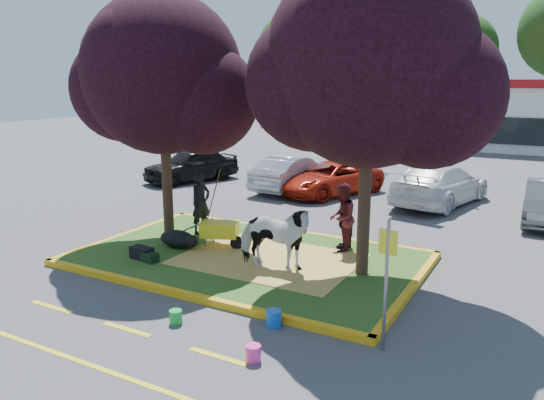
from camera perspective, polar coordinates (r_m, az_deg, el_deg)
The scene contains 31 objects.
ground at distance 13.29m, azimuth -2.66°, elevation -6.60°, with size 90.00×90.00×0.00m, color #424244.
median_island at distance 13.27m, azimuth -2.66°, elevation -6.29°, with size 8.00×5.00×0.15m, color #274D18.
curb_near at distance 11.30m, azimuth -9.61°, elevation -9.98°, with size 8.30×0.16×0.15m, color gold.
curb_far at distance 15.42m, azimuth 2.36°, elevation -3.53°, with size 8.30×0.16×0.15m, color gold.
curb_left at distance 15.69m, azimuth -15.50°, elevation -3.70°, with size 0.16×5.30×0.15m, color gold.
curb_right at distance 11.79m, azimuth 14.74°, elevation -9.24°, with size 0.16×5.30×0.15m, color gold.
straw_bedding at distance 12.95m, azimuth -0.38°, elevation -6.38°, with size 4.20×3.00×0.01m, color #CDB154.
tree_purple_left at distance 14.48m, azimuth -11.68°, elevation 12.35°, with size 5.06×4.20×6.51m.
tree_purple_right at distance 11.45m, azimuth 10.52°, elevation 13.33°, with size 5.30×4.40×6.82m.
fire_lane_stripe_a at distance 11.62m, azimuth -22.61°, elevation -10.56°, with size 1.10×0.12×0.01m, color yellow.
fire_lane_stripe_b at distance 10.23m, azimuth -15.36°, elevation -13.25°, with size 1.10×0.12×0.01m, color yellow.
fire_lane_stripe_c at distance 9.08m, azimuth -5.85°, elevation -16.39°, with size 1.10×0.12×0.01m, color yellow.
fire_lane_long at distance 9.52m, azimuth -20.56°, elevation -15.73°, with size 6.00×0.10×0.01m, color yellow.
retail_building at distance 38.98m, azimuth 22.34°, elevation 8.75°, with size 20.40×8.40×4.40m.
treeline at distance 48.68m, azimuth 23.42°, elevation 15.78°, with size 46.58×7.80×14.63m.
cow at distance 12.02m, azimuth 0.18°, elevation -4.07°, with size 0.83×1.83×1.55m, color silver.
calf at distance 14.02m, azimuth -10.13°, elevation -4.14°, with size 1.04×0.59×0.45m, color black.
handler at distance 15.04m, azimuth -7.67°, elevation -0.31°, with size 0.64×0.42×1.75m, color black.
visitor_a at distance 13.48m, azimuth 7.51°, elevation -1.88°, with size 0.84×0.66×1.74m, color #4F161E.
visitor_b at distance 13.72m, azimuth 7.82°, elevation -2.28°, with size 0.84×0.35×1.43m, color black.
wheelbarrow at distance 13.88m, azimuth -5.62°, elevation -3.20°, with size 1.71×0.89×0.65m.
gear_bag_dark at distance 13.34m, azimuth -13.83°, elevation -5.56°, with size 0.57×0.31×0.29m, color black.
gear_bag_green at distance 13.11m, azimuth -13.04°, elevation -6.00°, with size 0.43×0.27×0.23m, color black.
sign_post at distance 8.83m, azimuth 12.21°, elevation -7.69°, with size 0.32×0.07×2.25m.
bucket_green at distance 10.21m, azimuth -10.31°, elevation -12.26°, with size 0.24×0.24×0.26m, color green.
bucket_pink at distance 8.86m, azimuth -2.02°, elevation -16.14°, with size 0.25×0.25×0.27m, color #F33697.
bucket_blue at distance 9.93m, azimuth 0.18°, elevation -12.61°, with size 0.29×0.29×0.31m, color blue.
car_black at distance 23.68m, azimuth -8.67°, elevation 3.75°, with size 1.71×4.26×1.45m, color black.
car_silver at distance 21.59m, azimuth 2.11°, elevation 2.96°, with size 1.50×4.29×1.41m, color #A2A4AA.
car_red at distance 20.85m, azimuth 6.23°, elevation 2.33°, with size 2.11×4.57×1.27m, color #AB1F0E.
car_white at distance 20.01m, azimuth 17.62°, elevation 1.65°, with size 2.07×5.08×1.47m, color white.
Camera 1 is at (6.58, -10.67, 4.44)m, focal length 35.00 mm.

